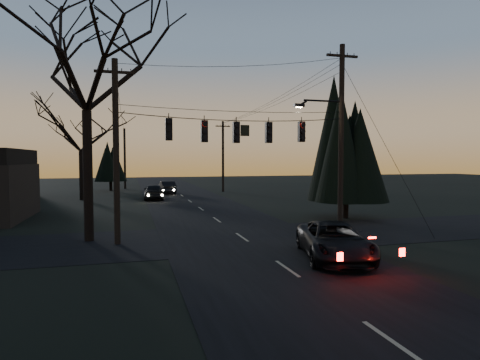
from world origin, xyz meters
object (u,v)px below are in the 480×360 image
object	(u,v)px
utility_pole_right	(340,232)
utility_pole_left	(118,244)
sedan_oncoming_a	(154,192)
utility_pole_far_r	(223,192)
evergreen_right	(347,148)
utility_pole_far_l	(125,189)
sedan_oncoming_b	(167,187)
suv_near	(334,241)
bare_tree_left	(86,57)

from	to	relation	value
utility_pole_right	utility_pole_left	xyz separation A→B (m)	(-11.50, 0.00, 0.00)
sedan_oncoming_a	utility_pole_far_r	bearing A→B (deg)	-136.29
evergreen_right	sedan_oncoming_a	world-z (taller)	evergreen_right
sedan_oncoming_a	utility_pole_left	bearing A→B (deg)	84.89
utility_pole_left	utility_pole_far_l	size ratio (longest dim) A/B	1.06
utility_pole_left	utility_pole_far_r	bearing A→B (deg)	67.67
utility_pole_right	utility_pole_left	size ratio (longest dim) A/B	1.18
evergreen_right	sedan_oncoming_a	bearing A→B (deg)	126.17
utility_pole_far_r	utility_pole_left	bearing A→B (deg)	-112.33
utility_pole_far_r	sedan_oncoming_b	world-z (taller)	utility_pole_far_r
utility_pole_left	utility_pole_far_l	world-z (taller)	utility_pole_left
suv_near	sedan_oncoming_b	distance (m)	32.41
suv_near	sedan_oncoming_b	size ratio (longest dim) A/B	1.19
utility_pole_left	suv_near	bearing A→B (deg)	-31.72
utility_pole_right	bare_tree_left	distance (m)	15.59
evergreen_right	sedan_oncoming_b	size ratio (longest dim) A/B	1.91
utility_pole_far_l	suv_near	world-z (taller)	utility_pole_far_l
sedan_oncoming_b	evergreen_right	bearing A→B (deg)	109.49
utility_pole_far_r	utility_pole_far_l	size ratio (longest dim) A/B	1.06
utility_pole_right	sedan_oncoming_b	size ratio (longest dim) A/B	2.33
utility_pole_left	utility_pole_far_r	distance (m)	30.27
utility_pole_left	sedan_oncoming_a	distance (m)	20.70
utility_pole_right	utility_pole_far_l	xyz separation A→B (m)	(-11.50, 36.00, 0.00)
utility_pole_far_l	sedan_oncoming_a	bearing A→B (deg)	-79.64
utility_pole_left	evergreen_right	size ratio (longest dim) A/B	1.04
utility_pole_left	suv_near	xyz separation A→B (m)	(8.33, -5.15, 0.71)
utility_pole_far_r	suv_near	size ratio (longest dim) A/B	1.66
suv_near	sedan_oncoming_a	world-z (taller)	sedan_oncoming_a
bare_tree_left	evergreen_right	distance (m)	16.69
utility_pole_far_r	suv_near	bearing A→B (deg)	-95.46
utility_pole_far_l	sedan_oncoming_b	world-z (taller)	utility_pole_far_l
utility_pole_right	utility_pole_left	distance (m)	11.50
utility_pole_right	utility_pole_far_r	bearing A→B (deg)	90.00
bare_tree_left	evergreen_right	size ratio (longest dim) A/B	1.52
utility_pole_left	sedan_oncoming_b	bearing A→B (deg)	80.17
utility_pole_right	utility_pole_far_l	distance (m)	37.79
bare_tree_left	utility_pole_right	bearing A→B (deg)	-5.17
utility_pole_far_r	sedan_oncoming_a	distance (m)	11.49
utility_pole_far_l	bare_tree_left	world-z (taller)	bare_tree_left
evergreen_right	utility_pole_left	bearing A→B (deg)	-162.60
evergreen_right	sedan_oncoming_b	xyz separation A→B (m)	(-9.81, 22.51, -3.99)
utility_pole_left	utility_pole_far_r	xyz separation A→B (m)	(11.50, 28.00, 0.00)
utility_pole_far_l	sedan_oncoming_b	xyz separation A→B (m)	(4.69, -8.95, 0.71)
utility_pole_right	bare_tree_left	size ratio (longest dim) A/B	0.80
utility_pole_far_r	bare_tree_left	world-z (taller)	bare_tree_left
utility_pole_left	bare_tree_left	distance (m)	8.93
utility_pole_right	sedan_oncoming_a	size ratio (longest dim) A/B	2.20
sedan_oncoming_a	utility_pole_far_l	bearing A→B (deg)	-76.86
bare_tree_left	sedan_oncoming_b	size ratio (longest dim) A/B	2.92
utility_pole_right	suv_near	world-z (taller)	utility_pole_right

